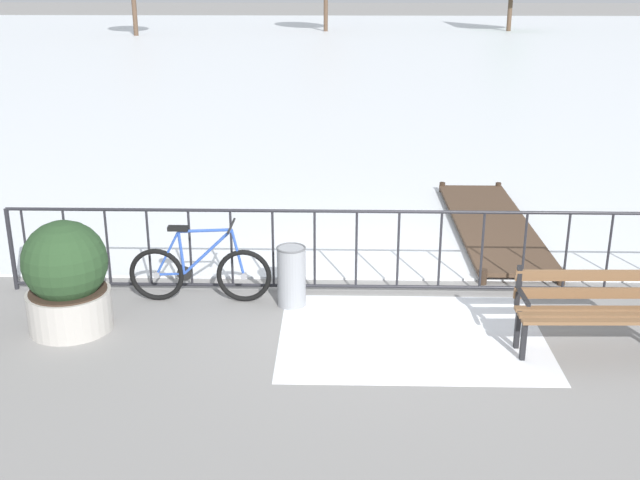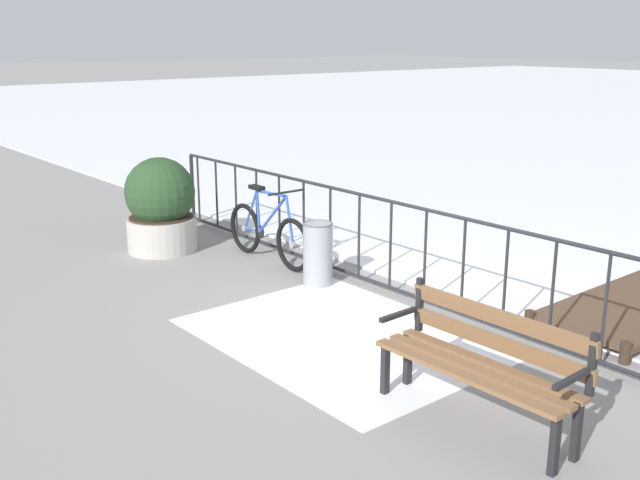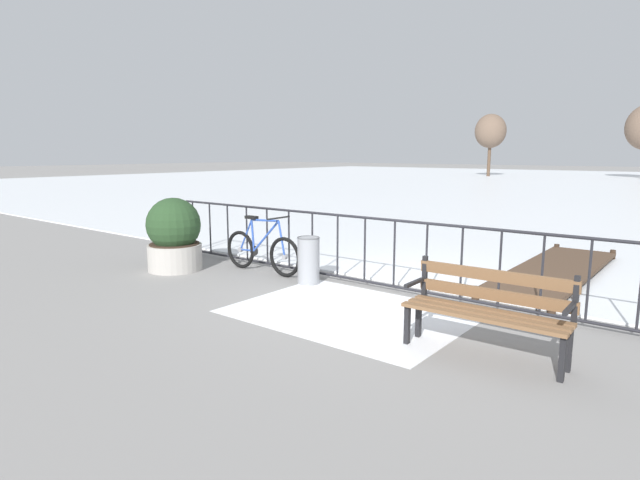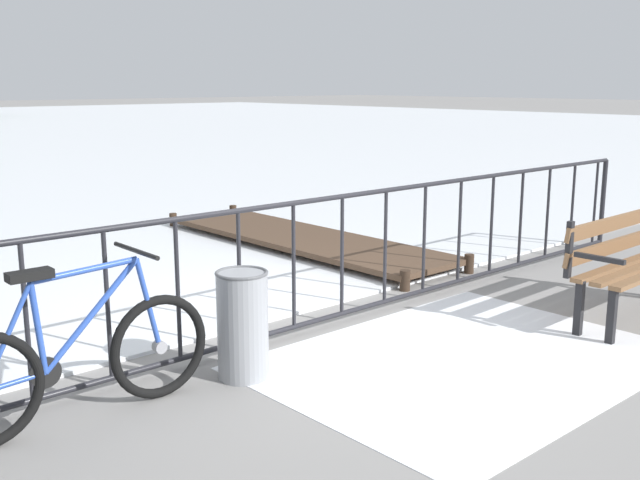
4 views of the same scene
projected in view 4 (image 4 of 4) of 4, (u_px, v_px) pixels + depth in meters
name	position (u px, v px, depth m)	size (l,w,h in m)	color
ground_plane	(319.00, 329.00, 5.95)	(160.00, 160.00, 0.00)	gray
snow_patch	(466.00, 360.00, 5.30)	(2.88, 2.15, 0.01)	white
railing_fence	(319.00, 261.00, 5.84)	(9.06, 0.06, 1.07)	#232328
bicycle_near_railing	(77.00, 362.00, 4.27)	(1.71, 0.52, 0.97)	black
park_bench	(630.00, 257.00, 6.20)	(1.61, 0.52, 0.89)	brown
trash_bin	(243.00, 324.00, 4.92)	(0.35, 0.35, 0.73)	gray
wooden_dock	(301.00, 238.00, 8.89)	(1.10, 4.29, 0.20)	#4C3828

